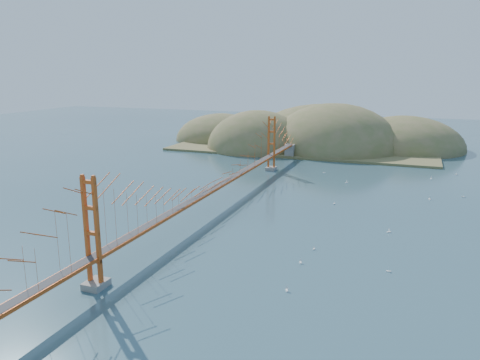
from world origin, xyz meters
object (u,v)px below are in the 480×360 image
(bridge, at_px, (216,164))
(sailboat_2, at_px, (389,271))
(sailboat_0, at_px, (301,262))
(sailboat_1, at_px, (430,199))

(bridge, height_order, sailboat_2, bridge)
(sailboat_0, bearing_deg, sailboat_1, 67.31)
(sailboat_0, bearing_deg, bridge, 136.67)
(sailboat_1, distance_m, sailboat_2, 32.94)
(sailboat_2, bearing_deg, sailboat_0, -173.10)
(sailboat_1, height_order, sailboat_2, sailboat_1)
(bridge, xyz_separation_m, sailboat_0, (17.91, -16.90, -6.86))
(bridge, distance_m, sailboat_1, 36.84)
(sailboat_2, height_order, sailboat_0, sailboat_0)
(sailboat_2, distance_m, sailboat_0, 9.59)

